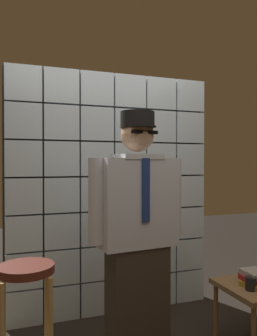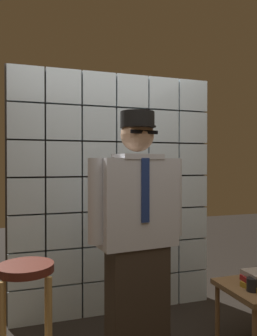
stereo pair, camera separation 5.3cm
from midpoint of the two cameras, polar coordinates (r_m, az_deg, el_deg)
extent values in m
cube|color=silver|center=(3.26, -16.77, -22.03)|extent=(0.31, 0.08, 0.31)
cube|color=silver|center=(3.28, -10.62, -21.85)|extent=(0.31, 0.08, 0.31)
cube|color=silver|center=(3.34, -4.65, -21.45)|extent=(0.31, 0.08, 0.31)
cube|color=silver|center=(3.42, 1.05, -20.86)|extent=(0.31, 0.08, 0.31)
cube|color=silver|center=(3.53, 6.37, -20.15)|extent=(0.31, 0.08, 0.31)
cube|color=silver|center=(3.67, 11.28, -19.33)|extent=(0.31, 0.08, 0.31)
cube|color=silver|center=(3.15, -16.79, -16.55)|extent=(0.31, 0.08, 0.31)
cube|color=silver|center=(3.17, -10.64, -16.40)|extent=(0.31, 0.08, 0.31)
cube|color=silver|center=(3.23, -4.65, -16.08)|extent=(0.31, 0.08, 0.31)
cube|color=silver|center=(3.32, 1.05, -15.62)|extent=(0.31, 0.08, 0.31)
cube|color=silver|center=(3.43, 6.38, -15.05)|extent=(0.31, 0.08, 0.31)
cube|color=silver|center=(3.57, 11.30, -14.42)|extent=(0.31, 0.08, 0.31)
cube|color=silver|center=(3.07, -16.81, -10.72)|extent=(0.31, 0.08, 0.31)
cube|color=silver|center=(3.09, -10.65, -10.61)|extent=(0.31, 0.08, 0.31)
cube|color=silver|center=(3.15, -4.66, -10.39)|extent=(0.31, 0.08, 0.31)
cube|color=silver|center=(3.24, 1.05, -10.07)|extent=(0.31, 0.08, 0.31)
cube|color=silver|center=(3.36, 6.39, -9.69)|extent=(0.31, 0.08, 0.31)
cube|color=silver|center=(3.50, 11.31, -9.26)|extent=(0.31, 0.08, 0.31)
cube|color=silver|center=(3.02, -16.84, -4.64)|extent=(0.31, 0.08, 0.31)
cube|color=silver|center=(3.04, -10.67, -4.58)|extent=(0.31, 0.08, 0.31)
cube|color=silver|center=(3.10, -4.67, -4.47)|extent=(0.31, 0.08, 0.31)
cube|color=silver|center=(3.19, 1.05, -4.32)|extent=(0.31, 0.08, 0.31)
cube|color=silver|center=(3.31, 6.40, -4.14)|extent=(0.31, 0.08, 0.31)
cube|color=silver|center=(3.46, 11.32, -3.94)|extent=(0.31, 0.08, 0.31)
cube|color=silver|center=(3.01, -16.86, 1.56)|extent=(0.31, 0.08, 0.31)
cube|color=silver|center=(3.03, -10.68, 1.57)|extent=(0.31, 0.08, 0.31)
cube|color=silver|center=(3.09, -4.67, 1.56)|extent=(0.31, 0.08, 0.31)
cube|color=silver|center=(3.18, 1.05, 1.54)|extent=(0.31, 0.08, 0.31)
cube|color=silver|center=(3.30, 6.40, 1.51)|extent=(0.31, 0.08, 0.31)
cube|color=silver|center=(3.45, 11.34, 1.46)|extent=(0.31, 0.08, 0.31)
cube|color=silver|center=(3.03, -16.88, 7.74)|extent=(0.31, 0.08, 0.31)
cube|color=silver|center=(3.05, -10.70, 7.70)|extent=(0.31, 0.08, 0.31)
cube|color=silver|center=(3.11, -4.68, 7.58)|extent=(0.31, 0.08, 0.31)
cube|color=silver|center=(3.20, 1.05, 7.39)|extent=(0.31, 0.08, 0.31)
cube|color=silver|center=(3.32, 6.41, 7.14)|extent=(0.31, 0.08, 0.31)
cube|color=silver|center=(3.47, 11.35, 6.86)|extent=(0.31, 0.08, 0.31)
cube|color=silver|center=(3.09, -16.90, 13.76)|extent=(0.31, 0.08, 0.31)
cube|color=silver|center=(3.11, -10.71, 13.67)|extent=(0.31, 0.08, 0.31)
cube|color=silver|center=(3.17, -4.68, 13.45)|extent=(0.31, 0.08, 0.31)
cube|color=silver|center=(3.26, 1.05, 13.09)|extent=(0.31, 0.08, 0.31)
cube|color=silver|center=(3.38, 6.42, 12.65)|extent=(0.31, 0.08, 0.31)
cube|color=silver|center=(3.52, 11.36, 12.14)|extent=(0.31, 0.08, 0.31)
cube|color=#38332D|center=(3.19, -2.03, -4.32)|extent=(1.98, 0.02, 2.31)
cube|color=#382D23|center=(2.46, 2.21, -23.00)|extent=(0.43, 0.25, 0.85)
cube|color=silver|center=(2.27, 2.22, -5.94)|extent=(0.55, 0.29, 0.60)
cube|color=navy|center=(2.15, 3.66, -3.88)|extent=(0.06, 0.02, 0.42)
cube|color=silver|center=(2.25, 2.22, 1.95)|extent=(0.32, 0.27, 0.04)
sphere|color=tan|center=(2.26, 2.22, 5.74)|extent=(0.23, 0.23, 0.23)
ellipsoid|color=black|center=(2.21, 2.82, 4.80)|extent=(0.16, 0.10, 0.10)
cube|color=black|center=(2.17, 3.47, 6.26)|extent=(0.20, 0.03, 0.02)
cylinder|color=black|center=(2.19, 3.24, 7.18)|extent=(0.19, 0.19, 0.01)
cylinder|color=black|center=(2.27, 2.22, 8.33)|extent=(0.23, 0.23, 0.11)
cylinder|color=silver|center=(2.41, 8.59, -4.97)|extent=(0.12, 0.12, 0.55)
cylinder|color=silver|center=(2.15, -4.94, -5.66)|extent=(0.12, 0.12, 0.55)
cylinder|color=#592319|center=(2.18, -16.69, -16.30)|extent=(0.34, 0.34, 0.05)
cylinder|color=tan|center=(2.45, -20.14, -24.37)|extent=(0.03, 0.03, 0.75)
cylinder|color=tan|center=(2.46, -13.35, -24.29)|extent=(0.03, 0.03, 0.75)
cylinder|color=brown|center=(2.96, 15.69, -22.99)|extent=(0.04, 0.04, 0.45)
cylinder|color=black|center=(2.68, 21.21, -18.34)|extent=(0.08, 0.08, 0.09)
camera|label=1|loc=(0.03, -89.33, 0.01)|focal=35.16mm
camera|label=2|loc=(0.03, 90.67, -0.01)|focal=35.16mm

